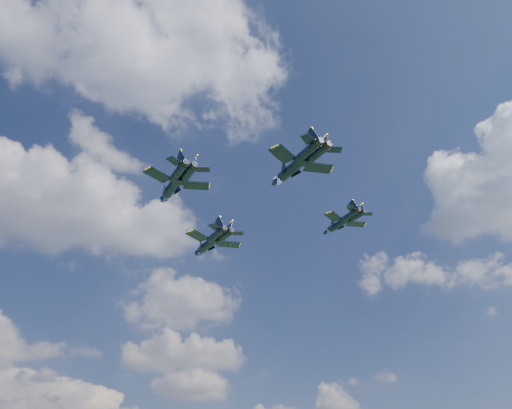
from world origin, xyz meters
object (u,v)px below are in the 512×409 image
(jet_left, at_px, (172,187))
(jet_right, at_px, (338,224))
(jet_lead, at_px, (208,244))
(jet_slot, at_px, (292,168))

(jet_left, height_order, jet_right, jet_right)
(jet_lead, xyz_separation_m, jet_right, (25.70, -15.49, 1.25))
(jet_lead, height_order, jet_right, jet_right)
(jet_lead, xyz_separation_m, jet_left, (-11.45, -22.15, 0.07))
(jet_lead, bearing_deg, jet_right, -46.68)
(jet_left, relative_size, jet_slot, 1.00)
(jet_right, xyz_separation_m, jet_slot, (-18.33, -20.32, -2.32))
(jet_lead, distance_m, jet_slot, 36.57)
(jet_slot, bearing_deg, jet_lead, 86.33)
(jet_right, bearing_deg, jet_lead, 134.10)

